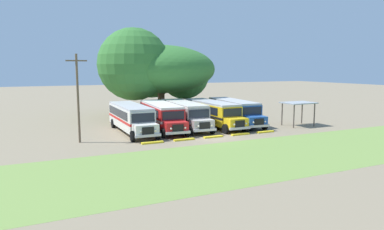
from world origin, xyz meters
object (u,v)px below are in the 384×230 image
object	(u,v)px
parked_bus_slot_3	(212,112)
broad_shade_tree	(156,69)
parked_bus_slot_0	(131,117)
parked_bus_slot_1	(161,115)
utility_pole	(78,96)
parked_bus_slot_4	(234,111)
waiting_shelter	(298,105)
parked_bus_slot_2	(184,113)

from	to	relation	value
parked_bus_slot_3	broad_shade_tree	bearing A→B (deg)	-166.27
parked_bus_slot_0	broad_shade_tree	world-z (taller)	broad_shade_tree
parked_bus_slot_1	utility_pole	size ratio (longest dim) A/B	1.39
parked_bus_slot_4	parked_bus_slot_1	bearing A→B (deg)	-85.70
parked_bus_slot_3	utility_pole	distance (m)	15.58
parked_bus_slot_0	parked_bus_slot_3	bearing A→B (deg)	89.02
parked_bus_slot_3	waiting_shelter	world-z (taller)	parked_bus_slot_3
utility_pole	waiting_shelter	bearing A→B (deg)	-2.85
parked_bus_slot_2	parked_bus_slot_3	size ratio (longest dim) A/B	1.01
parked_bus_slot_0	parked_bus_slot_1	world-z (taller)	same
parked_bus_slot_4	broad_shade_tree	distance (m)	13.51
parked_bus_slot_0	broad_shade_tree	xyz separation A→B (m)	(6.66, 11.15, 4.91)
parked_bus_slot_0	parked_bus_slot_2	bearing A→B (deg)	93.56
parked_bus_slot_2	parked_bus_slot_4	size ratio (longest dim) A/B	1.00
parked_bus_slot_2	broad_shade_tree	size ratio (longest dim) A/B	0.65
parked_bus_slot_3	broad_shade_tree	world-z (taller)	broad_shade_tree
utility_pole	broad_shade_tree	bearing A→B (deg)	49.37
parked_bus_slot_3	parked_bus_slot_2	bearing A→B (deg)	-100.05
parked_bus_slot_2	waiting_shelter	world-z (taller)	parked_bus_slot_2
broad_shade_tree	waiting_shelter	world-z (taller)	broad_shade_tree
parked_bus_slot_2	waiting_shelter	bearing A→B (deg)	72.65
utility_pole	parked_bus_slot_3	bearing A→B (deg)	10.87
parked_bus_slot_3	parked_bus_slot_1	bearing A→B (deg)	-93.99
parked_bus_slot_4	broad_shade_tree	size ratio (longest dim) A/B	0.65
broad_shade_tree	waiting_shelter	size ratio (longest dim) A/B	4.68
parked_bus_slot_2	broad_shade_tree	distance (m)	11.88
broad_shade_tree	waiting_shelter	bearing A→B (deg)	-52.62
parked_bus_slot_1	broad_shade_tree	distance (m)	12.46
parked_bus_slot_2	utility_pole	size ratio (longest dim) A/B	1.39
parked_bus_slot_3	utility_pole	size ratio (longest dim) A/B	1.38
parked_bus_slot_0	parked_bus_slot_1	bearing A→B (deg)	93.24
broad_shade_tree	utility_pole	size ratio (longest dim) A/B	2.15
parked_bus_slot_0	waiting_shelter	world-z (taller)	parked_bus_slot_0
parked_bus_slot_1	parked_bus_slot_4	world-z (taller)	same
broad_shade_tree	utility_pole	world-z (taller)	broad_shade_tree
parked_bus_slot_4	waiting_shelter	distance (m)	7.41
parked_bus_slot_0	utility_pole	xyz separation A→B (m)	(-5.59, -3.13, 2.60)
parked_bus_slot_4	broad_shade_tree	world-z (taller)	broad_shade_tree
broad_shade_tree	waiting_shelter	distance (m)	19.90
parked_bus_slot_1	parked_bus_slot_4	distance (m)	9.16
parked_bus_slot_4	utility_pole	xyz separation A→B (m)	(-18.16, -3.17, 2.60)
broad_shade_tree	utility_pole	distance (m)	18.96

